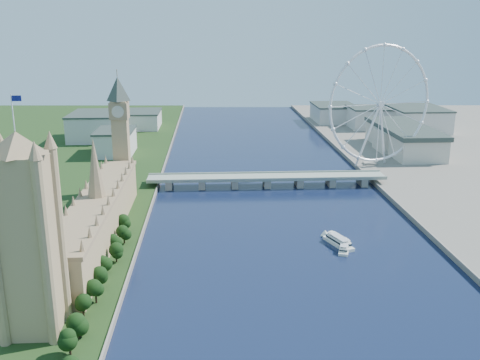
{
  "coord_description": "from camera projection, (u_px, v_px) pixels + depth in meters",
  "views": [
    {
      "loc": [
        -51.65,
        -174.92,
        141.08
      ],
      "look_at": [
        -29.97,
        210.0,
        31.82
      ],
      "focal_mm": 40.0,
      "sensor_mm": 36.0,
      "label": 1
    }
  ],
  "objects": [
    {
      "name": "westminster_bridge",
      "position": [
        267.0,
        179.0,
        495.66
      ],
      "size": [
        220.0,
        22.0,
        9.5
      ],
      "color": "gray",
      "rests_on": "ground"
    },
    {
      "name": "tree_row",
      "position": [
        92.0,
        298.0,
        271.72
      ],
      "size": [
        8.04,
        216.04,
        20.68
      ],
      "color": "black",
      "rests_on": "ground"
    },
    {
      "name": "parliament_range",
      "position": [
        99.0,
        217.0,
        360.63
      ],
      "size": [
        24.0,
        200.0,
        70.0
      ],
      "color": "tan",
      "rests_on": "ground"
    },
    {
      "name": "tour_boat_near",
      "position": [
        338.0,
        245.0,
        361.89
      ],
      "size": [
        18.16,
        31.4,
        6.77
      ],
      "primitive_type": null,
      "rotation": [
        0.0,
        0.0,
        0.36
      ],
      "color": "silver",
      "rests_on": "ground"
    },
    {
      "name": "county_hall",
      "position": [
        402.0,
        153.0,
        631.81
      ],
      "size": [
        54.0,
        144.0,
        35.0
      ],
      "primitive_type": null,
      "color": "beige",
      "rests_on": "ground"
    },
    {
      "name": "london_eye",
      "position": [
        380.0,
        105.0,
        538.45
      ],
      "size": [
        113.6,
        39.12,
        124.3
      ],
      "color": "silver",
      "rests_on": "ground"
    },
    {
      "name": "victoria_tower",
      "position": [
        26.0,
        229.0,
        239.96
      ],
      "size": [
        28.16,
        28.16,
        112.0
      ],
      "color": "tan",
      "rests_on": "ground"
    },
    {
      "name": "city_skyline",
      "position": [
        275.0,
        121.0,
        744.79
      ],
      "size": [
        505.0,
        280.0,
        32.0
      ],
      "color": "beige",
      "rests_on": "ground"
    },
    {
      "name": "big_ben",
      "position": [
        120.0,
        120.0,
        451.26
      ],
      "size": [
        20.02,
        20.02,
        110.0
      ],
      "color": "tan",
      "rests_on": "ground"
    },
    {
      "name": "tour_boat_far",
      "position": [
        344.0,
        250.0,
        353.86
      ],
      "size": [
        13.94,
        26.18,
        5.58
      ],
      "primitive_type": null,
      "rotation": [
        0.0,
        0.0,
        -0.31
      ],
      "color": "silver",
      "rests_on": "ground"
    }
  ]
}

